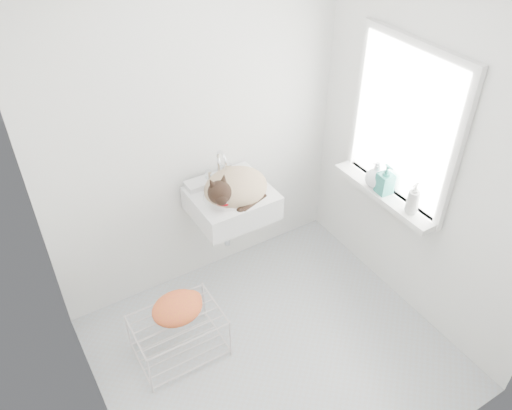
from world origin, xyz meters
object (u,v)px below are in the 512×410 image
wire_rack (179,337)px  bottle_c (374,186)px  bottle_a (410,212)px  cat (234,188)px  sink (231,192)px  bottle_b (383,192)px

wire_rack → bottle_c: bearing=-2.0°
bottle_a → wire_rack: bearing=165.3°
bottle_a → bottle_c: bottle_a is taller
cat → bottle_c: 0.98m
sink → bottle_c: (0.89, -0.45, 0.00)m
cat → wire_rack: size_ratio=0.85×
bottle_a → bottle_c: size_ratio=1.02×
cat → bottle_b: 1.02m
bottle_a → bottle_b: size_ratio=0.87×
sink → bottle_b: same height
cat → wire_rack: bearing=-153.2°
wire_rack → bottle_b: 1.69m
sink → bottle_c: size_ratio=2.92×
wire_rack → sink: bearing=31.6°
bottle_b → bottle_a: bearing=-90.0°
cat → bottle_a: (0.88, -0.78, -0.04)m
sink → bottle_b: (0.89, -0.54, 0.00)m
cat → bottle_c: (0.88, -0.43, -0.04)m
bottle_a → bottle_b: (0.00, 0.26, 0.00)m
bottle_c → sink: bearing=153.2°
bottle_a → bottle_c: 0.35m
cat → bottle_a: size_ratio=2.48×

